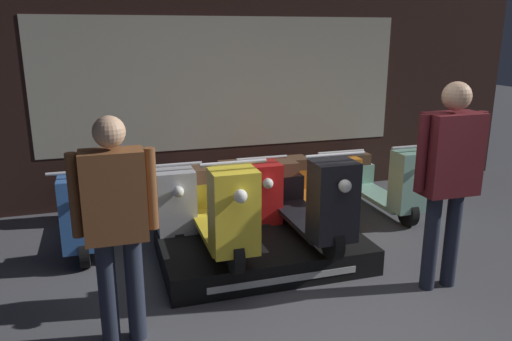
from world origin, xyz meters
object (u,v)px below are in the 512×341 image
object	(u,v)px
scooter_display_right	(306,198)
scooter_display_left	(218,207)
person_left_browsing	(116,214)
person_right_browsing	(449,168)
scooter_backrow_3	(317,187)
scooter_backrow_4	(382,181)
scooter_backrow_2	(246,194)
scooter_backrow_1	(169,202)
scooter_backrow_0	(84,210)

from	to	relation	value
scooter_display_right	scooter_display_left	bearing A→B (deg)	180.00
person_left_browsing	person_right_browsing	size ratio (longest dim) A/B	0.92
scooter_display_left	scooter_backrow_3	bearing A→B (deg)	34.96
scooter_backrow_4	person_right_browsing	size ratio (longest dim) A/B	0.95
scooter_backrow_2	scooter_backrow_4	xyz separation A→B (m)	(1.80, 0.00, 0.00)
scooter_display_right	scooter_backrow_4	world-z (taller)	scooter_display_right
person_left_browsing	scooter_backrow_4	bearing A→B (deg)	30.53
scooter_backrow_2	person_right_browsing	world-z (taller)	person_right_browsing
scooter_backrow_1	scooter_backrow_3	distance (m)	1.80
scooter_backrow_1	scooter_backrow_2	distance (m)	0.90
scooter_display_left	person_right_browsing	world-z (taller)	person_right_browsing
scooter_backrow_3	scooter_backrow_4	xyz separation A→B (m)	(0.90, 0.00, 0.00)
scooter_backrow_3	scooter_backrow_4	bearing A→B (deg)	0.00
scooter_backrow_1	scooter_backrow_3	world-z (taller)	same
scooter_display_left	scooter_backrow_0	xyz separation A→B (m)	(-1.23, 1.03, -0.25)
scooter_backrow_0	scooter_backrow_2	distance (m)	1.80
scooter_display_right	scooter_backrow_0	world-z (taller)	scooter_display_right
scooter_backrow_0	scooter_backrow_4	xyz separation A→B (m)	(3.60, 0.00, 0.00)
person_right_browsing	scooter_display_right	bearing A→B (deg)	134.33
scooter_backrow_1	scooter_backrow_4	size ratio (longest dim) A/B	1.00
scooter_display_left	scooter_backrow_4	xyz separation A→B (m)	(2.37, 1.03, -0.25)
scooter_display_left	scooter_backrow_1	distance (m)	1.11
scooter_backrow_4	scooter_display_right	bearing A→B (deg)	-145.24
scooter_display_left	scooter_backrow_1	bearing A→B (deg)	107.69
scooter_display_left	scooter_backrow_4	bearing A→B (deg)	23.45
scooter_backrow_0	scooter_backrow_1	distance (m)	0.90
person_left_browsing	person_right_browsing	world-z (taller)	person_right_browsing
person_left_browsing	scooter_backrow_2	bearing A→B (deg)	52.34
scooter_backrow_1	person_right_browsing	world-z (taller)	person_right_browsing
scooter_backrow_4	person_left_browsing	size ratio (longest dim) A/B	1.03
scooter_display_right	scooter_backrow_2	world-z (taller)	scooter_display_right
scooter_backrow_3	person_left_browsing	size ratio (longest dim) A/B	1.03
scooter_display_left	person_left_browsing	size ratio (longest dim) A/B	1.03
scooter_backrow_2	scooter_backrow_1	bearing A→B (deg)	180.00
scooter_display_left	scooter_display_right	bearing A→B (deg)	0.00
scooter_display_right	scooter_backrow_3	size ratio (longest dim) A/B	1.00
scooter_backrow_1	scooter_backrow_3	xyz separation A→B (m)	(1.80, 0.00, 0.00)
scooter_backrow_3	scooter_backrow_4	world-z (taller)	same
scooter_backrow_3	person_left_browsing	distance (m)	3.15
scooter_backrow_4	person_left_browsing	xyz separation A→B (m)	(-3.31, -1.95, 0.61)
scooter_display_left	person_right_browsing	size ratio (longest dim) A/B	0.95
scooter_display_right	scooter_backrow_2	xyz separation A→B (m)	(-0.32, 1.03, -0.25)
scooter_display_left	scooter_backrow_3	distance (m)	1.81
scooter_backrow_1	person_right_browsing	xyz separation A→B (m)	(2.12, -1.95, 0.73)
scooter_backrow_2	person_left_browsing	size ratio (longest dim) A/B	1.03
scooter_backrow_2	scooter_backrow_4	bearing A→B (deg)	0.00
scooter_display_right	scooter_backrow_1	size ratio (longest dim) A/B	1.00
scooter_backrow_1	scooter_backrow_2	world-z (taller)	same
person_right_browsing	scooter_backrow_3	bearing A→B (deg)	99.16
scooter_backrow_1	person_left_browsing	distance (m)	2.13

